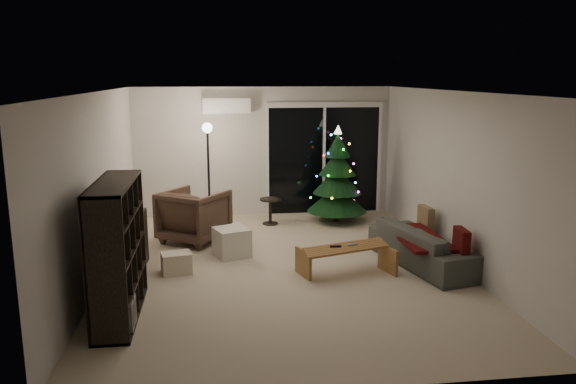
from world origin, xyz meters
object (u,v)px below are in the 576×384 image
media_cabinet (122,247)px  christmas_tree (337,174)px  bookshelf (100,251)px  armchair (194,216)px  coffee_table (346,260)px  sofa (425,246)px

media_cabinet → christmas_tree: (3.56, 2.42, 0.51)m
bookshelf → armchair: bookshelf is taller
armchair → coffee_table: size_ratio=0.76×
christmas_tree → media_cabinet: bearing=-145.8°
bookshelf → media_cabinet: bookshelf is taller
media_cabinet → christmas_tree: size_ratio=0.70×
sofa → armchair: bearing=50.5°
armchair → sofa: bearing=-171.0°
bookshelf → coffee_table: bookshelf is taller
sofa → coffee_table: bearing=87.5°
media_cabinet → coffee_table: 3.11m
bookshelf → sofa: bookshelf is taller
bookshelf → coffee_table: 3.29m
sofa → christmas_tree: bearing=2.5°
christmas_tree → armchair: bearing=-160.1°
coffee_table → armchair: bearing=121.2°
bookshelf → coffee_table: size_ratio=1.25×
media_cabinet → armchair: (0.94, 1.47, 0.04)m
sofa → christmas_tree: size_ratio=1.09×
coffee_table → christmas_tree: christmas_tree is taller
sofa → coffee_table: sofa is taller
bookshelf → armchair: 3.05m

